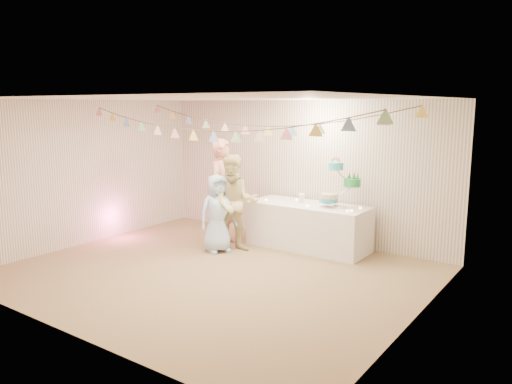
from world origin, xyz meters
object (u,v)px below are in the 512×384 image
Objects in this scene: cake_stand at (339,187)px; person_child at (218,213)px; table at (308,226)px; person_adult_a at (224,192)px; person_adult_b at (235,203)px.

cake_stand is 0.59× the size of person_child.
table is 2.66× the size of cake_stand.
cake_stand is at bearing 5.19° from table.
table is at bearing -69.36° from person_adult_a.
person_adult_a is at bearing 53.43° from person_child.
table is at bearing -0.62° from person_adult_b.
person_adult_a is (-1.41, -0.62, 0.56)m from table.
person_adult_b reaches higher than table.
person_adult_a is at bearing -161.03° from cake_stand.
table is 1.10× the size of person_adult_a.
person_adult_a is (-1.96, -0.67, -0.19)m from cake_stand.
person_adult_b is 1.25× the size of person_child.
cake_stand is at bearing -30.10° from person_child.
person_adult_a reaches higher than person_adult_b.
cake_stand is 0.41× the size of person_adult_a.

